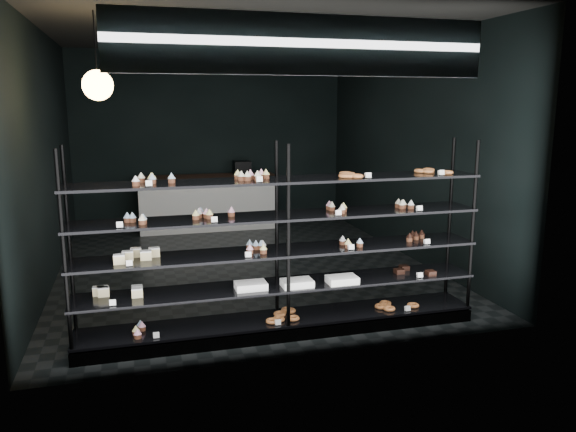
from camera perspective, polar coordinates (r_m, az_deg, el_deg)
The scene contains 5 objects.
room at distance 7.75m, azimuth -4.74°, elevation 6.40°, with size 5.01×6.01×3.20m.
display_shelf at distance 5.56m, azimuth -0.83°, elevation -5.79°, with size 4.00×0.50×1.91m.
signage at distance 4.90m, azimuth 1.80°, elevation 16.99°, with size 3.30×0.05×0.50m.
pendant_lamp at distance 6.18m, azimuth -18.77°, elevation 12.48°, with size 0.31×0.31×0.89m.
service_counter at distance 10.32m, azimuth -8.20°, elevation 1.43°, with size 2.51×0.65×1.23m.
Camera 1 is at (-1.45, -7.59, 2.27)m, focal length 35.00 mm.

